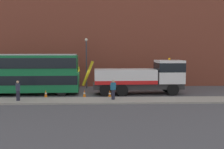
# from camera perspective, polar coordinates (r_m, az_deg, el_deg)

# --- Properties ---
(ground_plane) EXTENTS (120.00, 120.00, 0.00)m
(ground_plane) POSITION_cam_1_polar(r_m,az_deg,el_deg) (28.14, -5.37, -4.03)
(ground_plane) COLOR #4C4C51
(near_kerb) EXTENTS (60.00, 2.80, 0.15)m
(near_kerb) POSITION_cam_1_polar(r_m,az_deg,el_deg) (23.99, -5.97, -5.41)
(near_kerb) COLOR gray
(near_kerb) RESTS_ON ground_plane
(building_facade) EXTENTS (60.00, 1.50, 16.00)m
(building_facade) POSITION_cam_1_polar(r_m,az_deg,el_deg) (34.52, -4.83, 11.06)
(building_facade) COLOR brown
(building_facade) RESTS_ON ground_plane
(recovery_tow_truck) EXTENTS (10.18, 2.93, 3.67)m
(recovery_tow_truck) POSITION_cam_1_polar(r_m,az_deg,el_deg) (27.88, 6.34, -0.47)
(recovery_tow_truck) COLOR #2D2D2D
(recovery_tow_truck) RESTS_ON ground_plane
(double_decker_bus) EXTENTS (11.11, 2.91, 4.06)m
(double_decker_bus) POSITION_cam_1_polar(r_m,az_deg,el_deg) (28.64, -17.96, 0.41)
(double_decker_bus) COLOR #146B38
(double_decker_bus) RESTS_ON ground_plane
(pedestrian_onlooker) EXTENTS (0.45, 0.48, 1.71)m
(pedestrian_onlooker) POSITION_cam_1_polar(r_m,az_deg,el_deg) (24.65, -18.94, -3.23)
(pedestrian_onlooker) COLOR #232333
(pedestrian_onlooker) RESTS_ON near_kerb
(pedestrian_bystander) EXTENTS (0.48, 0.44, 1.71)m
(pedestrian_bystander) POSITION_cam_1_polar(r_m,az_deg,el_deg) (23.88, 0.24, -3.21)
(pedestrian_bystander) COLOR #232333
(pedestrian_bystander) RESTS_ON near_kerb
(traffic_cone_near_bus) EXTENTS (0.36, 0.36, 0.72)m
(traffic_cone_near_bus) POSITION_cam_1_polar(r_m,az_deg,el_deg) (26.53, -13.57, -3.94)
(traffic_cone_near_bus) COLOR orange
(traffic_cone_near_bus) RESTS_ON ground_plane
(traffic_cone_midway) EXTENTS (0.36, 0.36, 0.72)m
(traffic_cone_midway) POSITION_cam_1_polar(r_m,az_deg,el_deg) (26.05, -5.74, -3.99)
(traffic_cone_midway) COLOR orange
(traffic_cone_midway) RESTS_ON ground_plane
(traffic_cone_near_truck) EXTENTS (0.36, 0.36, 0.72)m
(traffic_cone_near_truck) POSITION_cam_1_polar(r_m,az_deg,el_deg) (25.67, -0.46, -4.10)
(traffic_cone_near_truck) COLOR orange
(traffic_cone_near_truck) RESTS_ON ground_plane
(street_lamp) EXTENTS (0.36, 0.36, 5.83)m
(street_lamp) POSITION_cam_1_polar(r_m,az_deg,el_deg) (32.16, -5.33, 3.31)
(street_lamp) COLOR #38383D
(street_lamp) RESTS_ON ground_plane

